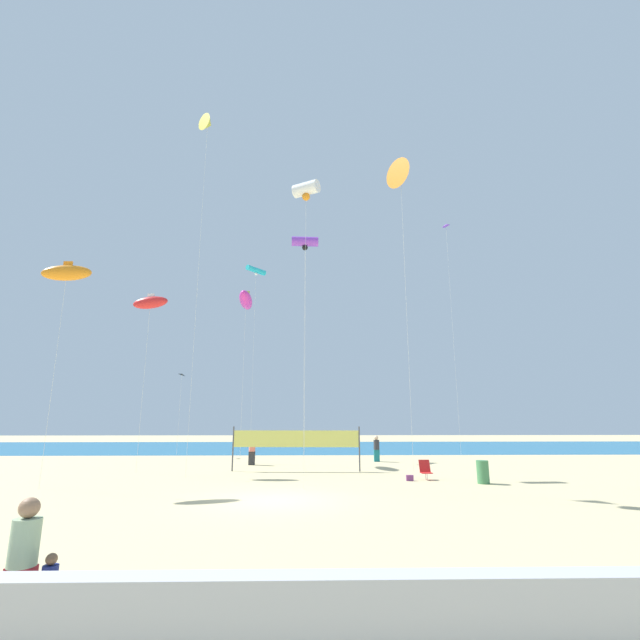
# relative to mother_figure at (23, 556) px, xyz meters

# --- Properties ---
(ground_plane) EXTENTS (120.00, 120.00, 0.00)m
(ground_plane) POSITION_rel_mother_figure_xyz_m (2.93, 9.67, -0.92)
(ground_plane) COLOR #D1BC89
(ocean_band) EXTENTS (120.00, 20.00, 0.01)m
(ocean_band) POSITION_rel_mother_figure_xyz_m (2.93, 38.97, -0.91)
(ocean_band) COLOR #1E6B99
(ocean_band) RESTS_ON ground
(boardwalk_ledge) EXTENTS (28.00, 0.44, 0.91)m
(boardwalk_ledge) POSITION_rel_mother_figure_xyz_m (2.93, -0.85, -0.46)
(boardwalk_ledge) COLOR #B7B7BC
(boardwalk_ledge) RESTS_ON ground
(mother_figure) EXTENTS (0.39, 0.39, 1.71)m
(mother_figure) POSITION_rel_mother_figure_xyz_m (0.00, 0.00, 0.00)
(mother_figure) COLOR maroon
(mother_figure) RESTS_ON ground
(toddler_figure) EXTENTS (0.22, 0.22, 0.96)m
(toddler_figure) POSITION_rel_mother_figure_xyz_m (0.42, -0.01, -0.41)
(toddler_figure) COLOR #7A3872
(toddler_figure) RESTS_ON ground
(beachgoer_coral_shirt) EXTENTS (0.41, 0.41, 1.78)m
(beachgoer_coral_shirt) POSITION_rel_mother_figure_xyz_m (0.55, 21.82, 0.03)
(beachgoer_coral_shirt) COLOR #2D2D33
(beachgoer_coral_shirt) RESTS_ON ground
(beachgoer_charcoal_shirt) EXTENTS (0.39, 0.39, 1.69)m
(beachgoer_charcoal_shirt) POSITION_rel_mother_figure_xyz_m (8.69, 23.79, -0.01)
(beachgoer_charcoal_shirt) COLOR #19727A
(beachgoer_charcoal_shirt) RESTS_ON ground
(folding_beach_chair) EXTENTS (0.52, 0.65, 0.89)m
(folding_beach_chair) POSITION_rel_mother_figure_xyz_m (9.69, 14.94, -0.45)
(folding_beach_chair) COLOR red
(folding_beach_chair) RESTS_ON ground
(trash_barrel) EXTENTS (0.53, 0.53, 0.99)m
(trash_barrel) POSITION_rel_mother_figure_xyz_m (11.92, 13.53, -0.42)
(trash_barrel) COLOR #3F7F4C
(trash_barrel) RESTS_ON ground
(volleyball_net) EXTENTS (7.10, 0.45, 2.40)m
(volleyball_net) POSITION_rel_mother_figure_xyz_m (3.40, 18.39, 0.71)
(volleyball_net) COLOR #4C4C51
(volleyball_net) RESTS_ON ground
(beach_handbag) EXTENTS (0.32, 0.16, 0.26)m
(beach_handbag) POSITION_rel_mother_figure_xyz_m (8.84, 14.52, -0.79)
(beach_handbag) COLOR #7A3872
(beach_handbag) RESTS_ON ground
(kite_red_inflatable) EXTENTS (2.08, 0.71, 9.98)m
(kite_red_inflatable) POSITION_rel_mother_figure_xyz_m (-5.17, 18.06, 8.51)
(kite_red_inflatable) COLOR silver
(kite_red_inflatable) RESTS_ON ground
(kite_black_diamond) EXTENTS (0.58, 0.57, 6.35)m
(kite_black_diamond) POSITION_rel_mother_figure_xyz_m (-5.96, 28.22, 5.19)
(kite_black_diamond) COLOR silver
(kite_black_diamond) RESTS_ON ground
(kite_white_tube) EXTENTS (1.41, 1.17, 13.97)m
(kite_white_tube) POSITION_rel_mother_figure_xyz_m (3.92, 12.33, 12.67)
(kite_white_tube) COLOR silver
(kite_white_tube) RESTS_ON ground
(kite_cyan_tube) EXTENTS (1.54, 1.71, 14.76)m
(kite_cyan_tube) POSITION_rel_mother_figure_xyz_m (-0.24, 27.06, 13.58)
(kite_cyan_tube) COLOR silver
(kite_cyan_tube) RESTS_ON ground
(kite_yellow_delta) EXTENTS (1.11, 1.05, 20.22)m
(kite_yellow_delta) POSITION_rel_mother_figure_xyz_m (-1.91, 15.82, 18.73)
(kite_yellow_delta) COLOR silver
(kite_yellow_delta) RESTS_ON ground
(kite_violet_tube) EXTENTS (1.64, 0.65, 13.71)m
(kite_violet_tube) POSITION_rel_mother_figure_xyz_m (3.81, 18.29, 12.45)
(kite_violet_tube) COLOR silver
(kite_violet_tube) RESTS_ON ground
(kite_magenta_inflatable) EXTENTS (0.88, 2.56, 11.69)m
(kite_magenta_inflatable) POSITION_rel_mother_figure_xyz_m (-0.39, 23.18, 10.08)
(kite_magenta_inflatable) COLOR silver
(kite_magenta_inflatable) RESTS_ON ground
(kite_orange_inflatable) EXTENTS (2.25, 1.55, 9.96)m
(kite_orange_inflatable) POSITION_rel_mother_figure_xyz_m (-7.08, 12.60, 8.47)
(kite_orange_inflatable) COLOR silver
(kite_orange_inflatable) RESTS_ON ground
(kite_violet_diamond) EXTENTS (0.64, 0.62, 19.42)m
(kite_violet_diamond) POSITION_rel_mother_figure_xyz_m (15.93, 28.39, 17.84)
(kite_violet_diamond) COLOR silver
(kite_violet_diamond) RESTS_ON ground
(kite_orange_delta) EXTENTS (1.39, 1.70, 17.16)m
(kite_orange_delta) POSITION_rel_mother_figure_xyz_m (9.21, 15.32, 15.35)
(kite_orange_delta) COLOR silver
(kite_orange_delta) RESTS_ON ground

